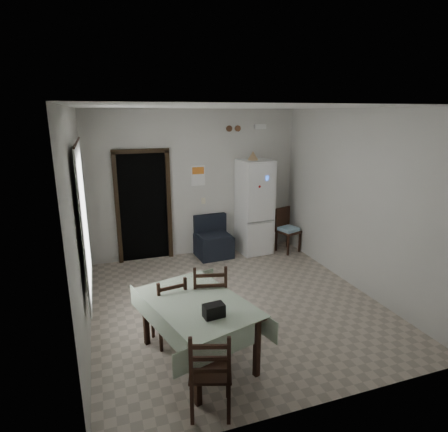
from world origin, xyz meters
TOP-DOWN VIEW (x-y plane):
  - ground at (0.00, 0.00)m, footprint 4.50×4.50m
  - ceiling at (0.00, 0.00)m, footprint 4.20×4.50m
  - wall_back at (0.00, 2.25)m, footprint 4.20×0.02m
  - wall_front at (0.00, -2.25)m, footprint 4.20×0.02m
  - wall_left at (-2.10, 0.00)m, footprint 0.02×4.50m
  - wall_right at (2.10, 0.00)m, footprint 0.02×4.50m
  - doorway at (-1.05, 2.45)m, footprint 1.06×0.52m
  - window_recess at (-2.15, -0.20)m, footprint 0.10×1.20m
  - curtain at (-2.04, -0.20)m, footprint 0.02×1.45m
  - curtain_rod at (-2.03, -0.20)m, footprint 0.02×1.60m
  - calendar at (0.05, 2.24)m, footprint 0.28×0.02m
  - calendar_image at (0.05, 2.23)m, footprint 0.24×0.01m
  - light_switch at (0.15, 2.24)m, footprint 0.08×0.02m
  - vent_left at (0.70, 2.23)m, footprint 0.12×0.03m
  - vent_right at (0.88, 2.23)m, footprint 0.12×0.03m
  - emergency_light at (1.35, 2.21)m, footprint 0.25×0.07m
  - fridge at (1.15, 1.93)m, footprint 0.67×0.67m
  - tan_cone at (1.10, 1.95)m, footprint 0.24×0.24m
  - navy_seat at (0.27, 1.93)m, footprint 0.72×0.70m
  - corner_chair at (1.82, 1.70)m, footprint 0.50×0.50m
  - dining_table at (-0.89, -1.15)m, footprint 1.32×1.66m
  - black_bag at (-0.80, -1.53)m, footprint 0.23×0.16m
  - dining_chair_far_left at (-1.14, -0.67)m, footprint 0.44×0.44m
  - dining_chair_far_right at (-0.60, -0.69)m, footprint 0.53×0.53m
  - dining_chair_near_head at (-0.98, -1.96)m, footprint 0.50×0.50m

SIDE VIEW (x-z plane):
  - ground at x=0.00m, z-range 0.00..0.00m
  - dining_table at x=-0.89m, z-range 0.00..0.75m
  - navy_seat at x=0.27m, z-range 0.00..0.82m
  - dining_chair_far_left at x=-1.14m, z-range 0.00..0.91m
  - corner_chair at x=1.82m, z-range 0.00..0.92m
  - dining_chair_near_head at x=-0.98m, z-range 0.00..0.93m
  - dining_chair_far_right at x=-0.60m, z-range 0.00..1.03m
  - black_bag at x=-0.80m, z-range 0.75..0.90m
  - fridge at x=1.15m, z-range 0.00..1.92m
  - doorway at x=-1.05m, z-range -0.05..2.17m
  - light_switch at x=0.15m, z-range 1.04..1.16m
  - wall_back at x=0.00m, z-range 0.00..2.90m
  - wall_front at x=0.00m, z-range 0.00..2.90m
  - wall_left at x=-2.10m, z-range 0.00..2.90m
  - wall_right at x=2.10m, z-range 0.00..2.90m
  - window_recess at x=-2.15m, z-range 0.75..2.35m
  - curtain at x=-2.04m, z-range 0.62..2.48m
  - calendar at x=0.05m, z-range 1.42..1.82m
  - calendar_image at x=0.05m, z-range 1.65..1.79m
  - tan_cone at x=1.10m, z-range 1.92..2.09m
  - curtain_rod at x=-2.03m, z-range 2.49..2.51m
  - vent_left at x=0.70m, z-range 2.46..2.58m
  - vent_right at x=0.88m, z-range 2.46..2.58m
  - emergency_light at x=1.35m, z-range 2.50..2.59m
  - ceiling at x=0.00m, z-range 2.89..2.91m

